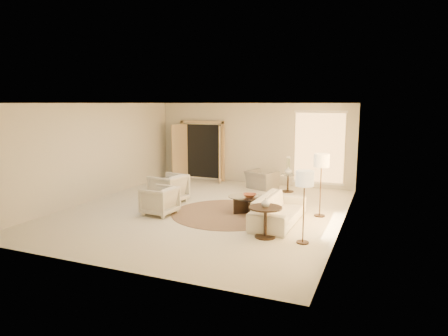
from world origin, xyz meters
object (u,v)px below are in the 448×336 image
at_px(armchair_right, 160,199).
at_px(floor_lamp_near, 322,163).
at_px(floor_lamp_far, 305,182).
at_px(armchair_left, 168,187).
at_px(accent_chair, 262,177).
at_px(sofa, 279,209).
at_px(side_table, 288,181).
at_px(coffee_table, 250,203).
at_px(side_vase, 288,171).
at_px(end_table, 265,217).
at_px(end_vase, 266,203).
at_px(bowl, 250,195).

relative_size(armchair_right, floor_lamp_near, 0.50).
distance_m(armchair_right, floor_lamp_far, 3.95).
height_order(armchair_left, floor_lamp_far, floor_lamp_far).
bearing_deg(floor_lamp_near, accent_chair, 131.76).
relative_size(floor_lamp_near, floor_lamp_far, 1.06).
xyz_separation_m(sofa, side_table, (-0.58, 3.34, 0.02)).
bearing_deg(armchair_left, coffee_table, 95.49).
relative_size(accent_chair, side_vase, 3.73).
distance_m(armchair_left, floor_lamp_near, 4.31).
height_order(armchair_left, end_table, armchair_left).
relative_size(end_table, floor_lamp_far, 0.47).
distance_m(sofa, floor_lamp_near, 1.59).
xyz_separation_m(floor_lamp_far, side_vase, (-1.39, 4.53, -0.58)).
bearing_deg(side_table, sofa, -80.17).
bearing_deg(floor_lamp_near, armchair_left, -177.08).
bearing_deg(sofa, floor_lamp_near, -41.11).
distance_m(armchair_right, floor_lamp_near, 4.14).
height_order(end_table, floor_lamp_far, floor_lamp_far).
distance_m(sofa, armchair_left, 3.47).
bearing_deg(armchair_left, end_vase, 71.61).
relative_size(armchair_left, floor_lamp_far, 0.60).
xyz_separation_m(accent_chair, end_table, (1.50, -4.64, 0.05)).
distance_m(floor_lamp_near, floor_lamp_far, 2.10).
xyz_separation_m(sofa, end_vase, (0.01, -1.14, 0.43)).
distance_m(sofa, side_vase, 3.41).
relative_size(armchair_left, end_table, 1.28).
distance_m(end_vase, side_vase, 4.52).
distance_m(end_table, end_vase, 0.30).
relative_size(armchair_right, accent_chair, 0.87).
xyz_separation_m(side_table, floor_lamp_far, (1.39, -4.53, 0.92)).
bearing_deg(armchair_right, end_table, 82.58).
bearing_deg(armchair_right, armchair_left, -154.87).
xyz_separation_m(armchair_right, bowl, (2.08, 0.97, 0.07)).
bearing_deg(sofa, floor_lamp_far, -144.91).
height_order(accent_chair, side_table, accent_chair).
distance_m(coffee_table, floor_lamp_far, 2.60).
relative_size(end_table, bowl, 2.02).
xyz_separation_m(floor_lamp_near, side_vase, (-1.39, 2.43, -0.65)).
bearing_deg(accent_chair, end_vase, 128.40).
relative_size(armchair_left, coffee_table, 0.63).
distance_m(sofa, side_table, 3.39).
relative_size(armchair_left, side_vase, 3.65).
bearing_deg(coffee_table, end_table, -61.20).
bearing_deg(end_vase, side_table, 97.48).
height_order(armchair_right, accent_chair, accent_chair).
bearing_deg(coffee_table, floor_lamp_near, 13.56).
bearing_deg(floor_lamp_far, accent_chair, 116.24).
xyz_separation_m(sofa, floor_lamp_near, (0.81, 0.91, 1.02)).
height_order(floor_lamp_near, floor_lamp_far, floor_lamp_near).
distance_m(sofa, accent_chair, 3.80).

